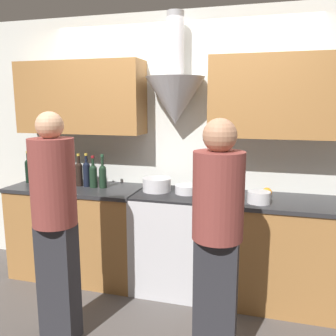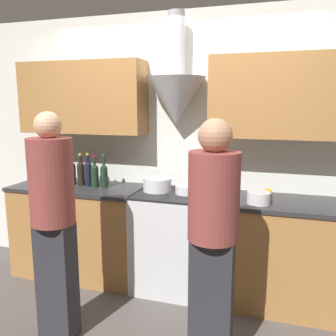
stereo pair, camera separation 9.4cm
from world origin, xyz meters
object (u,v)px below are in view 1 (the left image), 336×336
at_px(wine_bottle_3, 51,173).
at_px(wine_bottle_1, 36,170).
at_px(wine_bottle_7, 87,173).
at_px(wine_bottle_8, 93,175).
at_px(wine_bottle_0, 29,169).
at_px(stove_range, 171,240).
at_px(wine_bottle_5, 70,173).
at_px(stock_pot, 157,184).
at_px(wine_bottle_9, 103,175).
at_px(saucepan, 259,197).
at_px(person_foreground_left, 55,218).
at_px(orange_fruit, 267,192).
at_px(wine_bottle_6, 79,173).
at_px(wine_bottle_4, 60,172).
at_px(wine_bottle_2, 43,171).
at_px(person_foreground_right, 217,235).
at_px(mixing_bowl, 187,189).

bearing_deg(wine_bottle_3, wine_bottle_1, 176.56).
relative_size(wine_bottle_7, wine_bottle_8, 1.06).
bearing_deg(wine_bottle_0, stove_range, -1.11).
xyz_separation_m(wine_bottle_5, stock_pot, (0.91, 0.00, -0.07)).
xyz_separation_m(wine_bottle_9, saucepan, (1.48, -0.15, -0.08)).
bearing_deg(stove_range, wine_bottle_1, 179.38).
bearing_deg(wine_bottle_1, person_foreground_left, -48.89).
distance_m(wine_bottle_5, stock_pot, 0.91).
relative_size(stove_range, wine_bottle_1, 2.69).
relative_size(orange_fruit, saucepan, 0.46).
distance_m(wine_bottle_3, wine_bottle_6, 0.30).
distance_m(wine_bottle_0, wine_bottle_4, 0.38).
xyz_separation_m(wine_bottle_2, orange_fruit, (2.21, 0.06, -0.09)).
distance_m(wine_bottle_9, person_foreground_right, 1.57).
height_order(stove_range, person_foreground_right, person_foreground_right).
height_order(wine_bottle_2, wine_bottle_6, wine_bottle_2).
xyz_separation_m(wine_bottle_5, wine_bottle_9, (0.37, -0.02, 0.00)).
distance_m(stove_range, wine_bottle_2, 1.48).
distance_m(wine_bottle_2, orange_fruit, 2.21).
relative_size(stove_range, wine_bottle_7, 2.81).
relative_size(wine_bottle_8, wine_bottle_9, 0.95).
distance_m(wine_bottle_4, person_foreground_left, 1.13).
bearing_deg(wine_bottle_4, stock_pot, 1.10).
bearing_deg(stove_range, wine_bottle_6, 178.41).
bearing_deg(wine_bottle_5, person_foreground_left, -65.08).
height_order(wine_bottle_1, wine_bottle_5, wine_bottle_1).
bearing_deg(person_foreground_left, wine_bottle_7, 105.58).
xyz_separation_m(wine_bottle_2, wine_bottle_9, (0.66, 0.00, -0.01)).
distance_m(wine_bottle_9, saucepan, 1.49).
bearing_deg(wine_bottle_6, mixing_bowl, -0.64).
bearing_deg(wine_bottle_6, wine_bottle_3, -175.77).
height_order(wine_bottle_8, stock_pot, wine_bottle_8).
height_order(stove_range, wine_bottle_3, wine_bottle_3).
relative_size(wine_bottle_2, saucepan, 1.75).
relative_size(stock_pot, saucepan, 1.40).
relative_size(wine_bottle_0, person_foreground_right, 0.20).
relative_size(wine_bottle_7, mixing_bowl, 1.56).
relative_size(stock_pot, orange_fruit, 3.08).
height_order(stove_range, saucepan, saucepan).
distance_m(wine_bottle_4, wine_bottle_8, 0.37).
height_order(orange_fruit, saucepan, saucepan).
relative_size(wine_bottle_0, wine_bottle_4, 1.00).
distance_m(stock_pot, saucepan, 0.95).
height_order(wine_bottle_8, mixing_bowl, wine_bottle_8).
bearing_deg(wine_bottle_8, saucepan, -4.99).
distance_m(wine_bottle_2, wine_bottle_8, 0.57).
bearing_deg(wine_bottle_4, wine_bottle_5, 10.34).
bearing_deg(wine_bottle_1, wine_bottle_8, -1.08).
height_order(wine_bottle_4, saucepan, wine_bottle_4).
xyz_separation_m(wine_bottle_3, wine_bottle_5, (0.20, 0.02, 0.00)).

